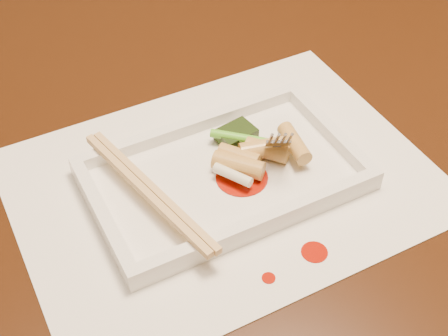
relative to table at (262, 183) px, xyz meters
name	(u,v)px	position (x,y,z in m)	size (l,w,h in m)	color
table	(262,183)	(0.00, 0.00, 0.00)	(1.40, 0.90, 0.75)	black
placemat	(224,182)	(-0.09, -0.06, 0.10)	(0.40, 0.30, 0.00)	white
sauce_splatter_a	(314,252)	(-0.06, -0.18, 0.10)	(0.02, 0.02, 0.00)	#A21304
sauce_splatter_b	(269,278)	(-0.11, -0.18, 0.10)	(0.01, 0.01, 0.00)	#A21304
plate_base	(224,178)	(-0.09, -0.06, 0.11)	(0.26, 0.16, 0.01)	white
plate_rim_far	(191,126)	(-0.09, 0.01, 0.12)	(0.26, 0.01, 0.01)	white
plate_rim_near	(262,222)	(-0.09, -0.14, 0.12)	(0.26, 0.01, 0.01)	white
plate_rim_left	(102,215)	(-0.21, -0.06, 0.12)	(0.01, 0.14, 0.01)	white
plate_rim_right	(330,131)	(0.04, -0.06, 0.12)	(0.01, 0.14, 0.01)	white
veg_piece	(236,134)	(-0.05, -0.02, 0.12)	(0.04, 0.03, 0.01)	black
scallion_white	(233,175)	(-0.08, -0.08, 0.12)	(0.01, 0.01, 0.04)	#EAEACC
scallion_green	(252,140)	(-0.04, -0.04, 0.12)	(0.01, 0.01, 0.09)	#46AC1B
chopstick_a	(144,192)	(-0.17, -0.06, 0.13)	(0.01, 0.19, 0.01)	tan
chopstick_b	(153,189)	(-0.16, -0.06, 0.13)	(0.01, 0.19, 0.01)	tan
fork	(281,84)	(-0.02, -0.05, 0.18)	(0.09, 0.10, 0.14)	silver
sauce_blob_0	(242,177)	(-0.07, -0.08, 0.11)	(0.05, 0.05, 0.00)	#A21304
rice_cake_0	(238,165)	(-0.07, -0.07, 0.12)	(0.02, 0.02, 0.05)	tan
rice_cake_1	(265,149)	(-0.04, -0.06, 0.12)	(0.02, 0.02, 0.05)	tan
rice_cake_2	(294,143)	(-0.01, -0.07, 0.13)	(0.02, 0.02, 0.05)	tan
rice_cake_3	(239,156)	(-0.07, -0.06, 0.12)	(0.02, 0.02, 0.04)	tan
rice_cake_4	(267,150)	(-0.04, -0.06, 0.12)	(0.02, 0.02, 0.04)	tan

